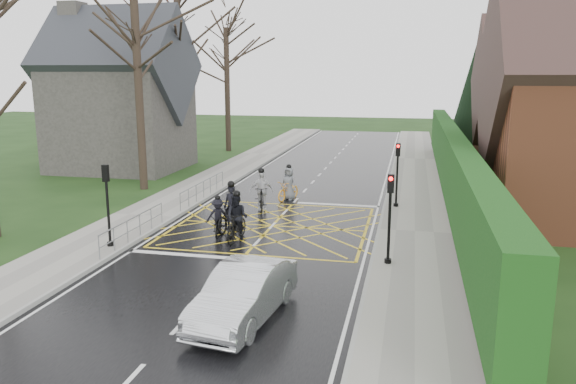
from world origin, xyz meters
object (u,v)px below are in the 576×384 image
at_px(cyclist_rear, 231,214).
at_px(cyclist_mid, 218,220).
at_px(cyclist_lead, 289,188).
at_px(cyclist_front, 261,195).
at_px(cyclist_back, 237,222).
at_px(car, 244,293).

bearing_deg(cyclist_rear, cyclist_mid, -106.93).
bearing_deg(cyclist_lead, cyclist_front, -89.62).
height_order(cyclist_back, cyclist_lead, cyclist_back).
bearing_deg(cyclist_rear, cyclist_back, -53.83).
bearing_deg(cyclist_front, cyclist_mid, -116.97).
height_order(cyclist_front, car, cyclist_front).
xyz_separation_m(cyclist_rear, cyclist_back, (0.69, -1.38, 0.08)).
height_order(cyclist_back, cyclist_front, cyclist_front).
distance_m(cyclist_back, cyclist_lead, 7.46).
distance_m(cyclist_back, cyclist_mid, 1.25).
height_order(cyclist_back, car, cyclist_back).
distance_m(cyclist_mid, car, 8.25).
bearing_deg(cyclist_front, cyclist_rear, -113.22).
xyz_separation_m(cyclist_rear, car, (3.05, -8.22, 0.05)).
bearing_deg(cyclist_mid, cyclist_lead, 61.71).
relative_size(cyclist_front, cyclist_lead, 1.05).
distance_m(cyclist_rear, cyclist_lead, 6.17).
bearing_deg(car, cyclist_front, 109.83).
bearing_deg(car, cyclist_mid, 121.16).
relative_size(cyclist_back, cyclist_mid, 1.16).
bearing_deg(cyclist_back, car, -67.75).
relative_size(cyclist_rear, car, 0.51).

